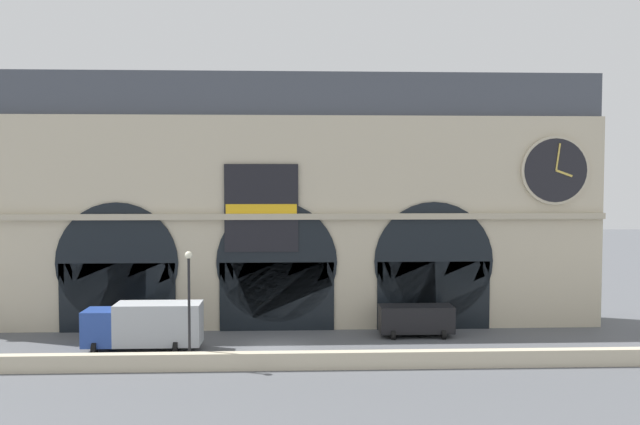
% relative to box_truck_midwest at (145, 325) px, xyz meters
% --- Properties ---
extents(ground_plane, '(200.00, 200.00, 0.00)m').
position_rel_box_truck_midwest_xyz_m(ground_plane, '(8.45, 0.54, -1.70)').
color(ground_plane, '#54565B').
extents(quay_parapet_wall, '(90.00, 0.70, 1.02)m').
position_rel_box_truck_midwest_xyz_m(quay_parapet_wall, '(8.45, -4.65, -1.19)').
color(quay_parapet_wall, beige).
rests_on(quay_parapet_wall, ground).
extents(station_building, '(48.69, 4.55, 19.06)m').
position_rel_box_truck_midwest_xyz_m(station_building, '(8.49, 7.61, 7.54)').
color(station_building, beige).
rests_on(station_building, ground).
extents(box_truck_midwest, '(7.50, 2.91, 3.12)m').
position_rel_box_truck_midwest_xyz_m(box_truck_midwest, '(0.00, 0.00, 0.00)').
color(box_truck_midwest, '#28479E').
rests_on(box_truck_midwest, ground).
extents(van_mideast, '(5.20, 2.48, 2.20)m').
position_rel_box_truck_midwest_xyz_m(van_mideast, '(18.33, 3.20, -0.45)').
color(van_mideast, black).
rests_on(van_mideast, ground).
extents(street_lamp_quayside, '(0.44, 0.44, 6.90)m').
position_rel_box_truck_midwest_xyz_m(street_lamp_quayside, '(3.45, -3.85, 2.71)').
color(street_lamp_quayside, black).
rests_on(street_lamp_quayside, ground).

